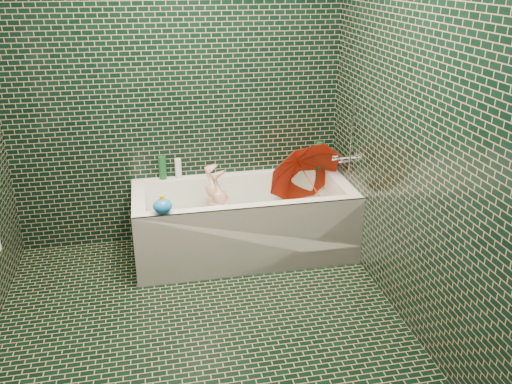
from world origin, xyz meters
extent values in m
plane|color=black|center=(0.00, 0.00, 0.00)|extent=(2.80, 2.80, 0.00)
plane|color=black|center=(0.00, 1.40, 1.25)|extent=(2.80, 0.00, 2.80)
plane|color=black|center=(0.00, -1.40, 1.25)|extent=(2.80, 0.00, 2.80)
plane|color=black|center=(1.30, 0.00, 1.25)|extent=(0.00, 2.80, 2.80)
cube|color=white|center=(0.45, 1.02, 0.07)|extent=(1.70, 0.75, 0.15)
cube|color=white|center=(0.45, 1.35, 0.35)|extent=(1.70, 0.10, 0.40)
cube|color=white|center=(0.45, 0.70, 0.35)|extent=(1.70, 0.10, 0.40)
cube|color=white|center=(1.25, 1.02, 0.35)|extent=(0.10, 0.55, 0.40)
cube|color=white|center=(-0.35, 1.02, 0.35)|extent=(0.10, 0.55, 0.40)
cube|color=white|center=(0.45, 0.66, 0.28)|extent=(1.70, 0.02, 0.55)
cube|color=#42D52A|center=(0.45, 1.02, 0.16)|extent=(1.35, 0.47, 0.01)
cube|color=silver|center=(0.45, 1.02, 0.30)|extent=(1.48, 0.53, 0.00)
cylinder|color=silver|center=(1.28, 1.02, 0.73)|extent=(0.14, 0.05, 0.05)
cylinder|color=silver|center=(1.20, 1.08, 0.73)|extent=(0.05, 0.04, 0.04)
cylinder|color=silver|center=(1.27, 0.92, 0.95)|extent=(0.01, 0.01, 0.55)
imported|color=tan|center=(0.30, 0.98, 0.31)|extent=(0.94, 0.44, 0.38)
imported|color=red|center=(1.00, 1.06, 0.55)|extent=(0.73, 0.87, 0.80)
imported|color=white|center=(1.25, 1.32, 0.55)|extent=(0.12, 0.12, 0.26)
imported|color=#50207B|center=(1.25, 1.33, 0.55)|extent=(0.10, 0.10, 0.17)
imported|color=#154B22|center=(1.17, 1.33, 0.55)|extent=(0.16, 0.16, 0.17)
cylinder|color=#154B22|center=(1.15, 1.32, 0.67)|extent=(0.07, 0.07, 0.24)
cylinder|color=silver|center=(1.20, 1.32, 0.65)|extent=(0.07, 0.07, 0.20)
cylinder|color=#154B22|center=(-0.15, 1.36, 0.64)|extent=(0.06, 0.06, 0.19)
cylinder|color=white|center=(-0.02, 1.35, 0.63)|extent=(0.06, 0.06, 0.16)
ellipsoid|color=yellow|center=(0.97, 1.33, 0.59)|extent=(0.11, 0.10, 0.07)
sphere|color=yellow|center=(1.01, 1.34, 0.63)|extent=(0.05, 0.05, 0.05)
cone|color=orange|center=(1.03, 1.35, 0.63)|extent=(0.02, 0.03, 0.02)
ellipsoid|color=blue|center=(-0.18, 0.69, 0.61)|extent=(0.14, 0.12, 0.10)
cylinder|color=yellow|center=(-0.18, 0.69, 0.67)|extent=(0.03, 0.03, 0.04)
camera|label=1|loc=(-0.24, -2.78, 2.16)|focal=38.00mm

